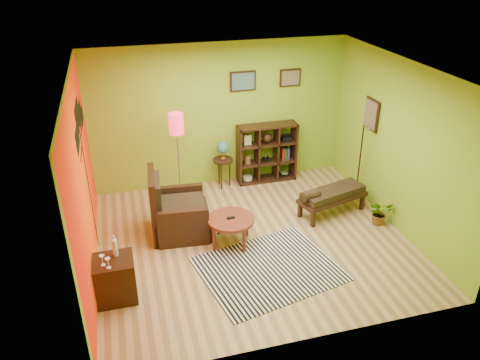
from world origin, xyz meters
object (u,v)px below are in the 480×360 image
object	(u,v)px
side_cabinet	(115,279)
globe_table	(223,153)
potted_plant	(379,215)
floor_lamp	(177,132)
armchair	(176,215)
coffee_table	(231,222)
cube_shelf	(267,153)
bench	(331,195)

from	to	relation	value
side_cabinet	globe_table	distance (m)	3.59
globe_table	potted_plant	bearing A→B (deg)	-42.05
floor_lamp	armchair	bearing A→B (deg)	-103.23
armchair	potted_plant	size ratio (longest dim) A/B	2.60
armchair	globe_table	world-z (taller)	armchair
coffee_table	potted_plant	size ratio (longest dim) A/B	1.73
floor_lamp	cube_shelf	size ratio (longest dim) A/B	1.49
globe_table	floor_lamp	bearing A→B (deg)	-150.38
cube_shelf	bench	xyz separation A→B (m)	(0.68, -1.59, -0.22)
cube_shelf	potted_plant	xyz separation A→B (m)	(1.36, -2.12, -0.43)
armchair	potted_plant	distance (m)	3.50
armchair	floor_lamp	distance (m)	1.44
coffee_table	bench	bearing A→B (deg)	12.00
bench	floor_lamp	bearing A→B (deg)	158.31
cube_shelf	globe_table	bearing A→B (deg)	-176.99
floor_lamp	bench	size ratio (longest dim) A/B	1.32
floor_lamp	cube_shelf	distance (m)	2.13
floor_lamp	bench	distance (m)	2.94
coffee_table	side_cabinet	bearing A→B (deg)	-154.79
globe_table	cube_shelf	bearing A→B (deg)	3.01
side_cabinet	bench	distance (m)	4.00
armchair	cube_shelf	distance (m)	2.56
cube_shelf	bench	size ratio (longest dim) A/B	0.88
floor_lamp	globe_table	xyz separation A→B (m)	(0.94, 0.53, -0.72)
side_cabinet	potted_plant	size ratio (longest dim) A/B	2.17
bench	potted_plant	xyz separation A→B (m)	(0.69, -0.53, -0.21)
side_cabinet	bench	xyz separation A→B (m)	(3.79, 1.28, 0.06)
side_cabinet	bench	size ratio (longest dim) A/B	0.70
coffee_table	bench	distance (m)	1.99
cube_shelf	potted_plant	bearing A→B (deg)	-57.23
side_cabinet	bench	bearing A→B (deg)	18.68
globe_table	potted_plant	distance (m)	3.14
armchair	side_cabinet	size ratio (longest dim) A/B	1.20
armchair	cube_shelf	size ratio (longest dim) A/B	0.95
coffee_table	globe_table	size ratio (longest dim) A/B	0.78
bench	potted_plant	world-z (taller)	bench
floor_lamp	cube_shelf	bearing A→B (deg)	17.28
globe_table	bench	distance (m)	2.25
potted_plant	globe_table	bearing A→B (deg)	137.95
globe_table	bench	size ratio (longest dim) A/B	0.71
armchair	bench	distance (m)	2.75
coffee_table	cube_shelf	distance (m)	2.38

